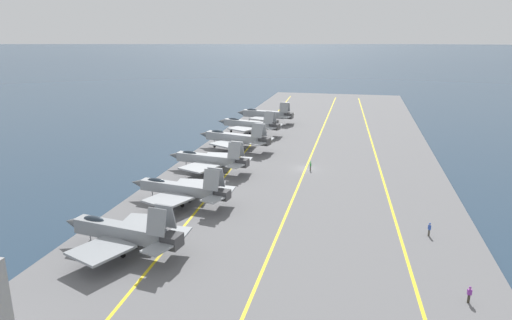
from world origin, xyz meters
TOP-DOWN VIEW (x-y plane):
  - ground_plane at (0.00, 0.00)m, footprint 2000.00×2000.00m
  - carrier_deck at (0.00, 0.00)m, footprint 219.88×49.65m
  - deck_stripe_foul_line at (0.00, -13.65)m, footprint 197.67×10.18m
  - deck_stripe_centerline at (0.00, 0.00)m, footprint 197.89×0.36m
  - deck_stripe_edge_line at (0.00, 13.65)m, footprint 197.74×8.47m
  - parked_jet_nearest at (-37.81, 16.58)m, footprint 14.02×15.94m
  - parked_jet_second at (-22.02, 15.75)m, footprint 13.07×16.51m
  - parked_jet_third at (-5.61, 16.86)m, footprint 13.79×16.02m
  - parked_jet_fourth at (10.89, 16.63)m, footprint 12.70×17.31m
  - parked_jet_fifth at (26.58, 17.24)m, footprint 12.38×17.20m
  - parked_jet_sixth at (42.20, 16.33)m, footprint 12.70×16.56m
  - crew_blue_vest at (-25.49, -18.45)m, footprint 0.42×0.33m
  - crew_purple_vest at (-40.07, -20.11)m, footprint 0.29×0.40m
  - crew_green_vest at (-0.87, -1.00)m, footprint 0.43×0.34m

SIDE VIEW (x-z plane):
  - ground_plane at x=0.00m, z-range 0.00..0.00m
  - carrier_deck at x=0.00m, z-range 0.00..0.40m
  - deck_stripe_foul_line at x=0.00m, z-range 0.40..0.41m
  - deck_stripe_centerline at x=0.00m, z-range 0.40..0.41m
  - deck_stripe_edge_line at x=0.00m, z-range 0.40..0.41m
  - crew_purple_vest at x=-40.07m, z-range 0.48..2.19m
  - crew_blue_vest at x=-25.49m, z-range 0.49..2.24m
  - crew_green_vest at x=-0.87m, z-range 0.49..2.25m
  - parked_jet_third at x=-5.61m, z-range -0.26..5.77m
  - parked_jet_second at x=-22.02m, z-range -0.28..5.81m
  - parked_jet_sixth at x=42.20m, z-range -0.15..5.85m
  - parked_jet_nearest at x=-37.81m, z-range -0.26..6.12m
  - parked_jet_fifth at x=26.58m, z-range -0.11..6.10m
  - parked_jet_fourth at x=10.89m, z-range -0.07..6.15m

